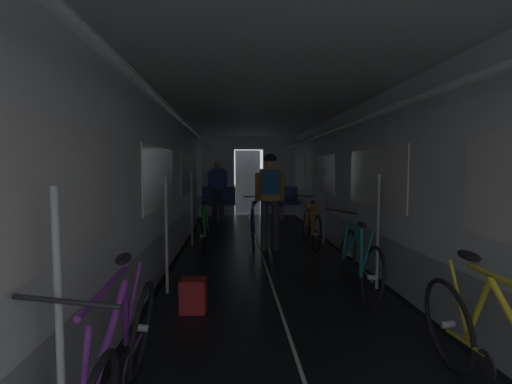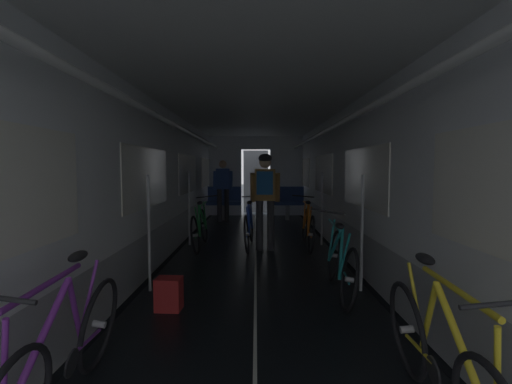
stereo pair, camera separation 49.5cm
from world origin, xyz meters
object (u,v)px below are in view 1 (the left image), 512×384
Objects in this scene: bicycle_purple at (122,358)px; bicycle_blue_in_aisle at (253,227)px; bench_seat_far_left at (218,200)px; bicycle_yellow at (495,353)px; person_cyclist_aisle at (270,191)px; backpack_on_floor at (193,296)px; bicycle_orange at (311,227)px; person_standing_near_bench at (218,186)px; bench_seat_far_right at (281,200)px; bicycle_green at (204,228)px; bicycle_teal at (358,261)px.

bicycle_purple is 1.00× the size of bicycle_blue_in_aisle.
bicycle_yellow is (1.96, -8.23, -0.19)m from bench_seat_far_left.
person_cyclist_aisle is 3.04m from backpack_on_floor.
bench_seat_far_left is 2.89× the size of backpack_on_floor.
bicycle_orange reaches higher than bicycle_blue_in_aisle.
person_standing_near_bench reaches higher than bicycle_blue_in_aisle.
bicycle_orange is 1.00× the size of bicycle_blue_in_aisle.
backpack_on_floor is at bearing -105.33° from bench_seat_far_right.
bicycle_green is at bearing 170.74° from person_cyclist_aisle.
person_standing_near_bench is (-1.87, 3.23, 0.59)m from bicycle_orange.
backpack_on_floor is at bearing -89.98° from bench_seat_far_left.
bicycle_yellow is 4.52m from person_cyclist_aisle.
backpack_on_floor is at bearing -111.56° from person_cyclist_aisle.
bicycle_purple is at bearing -104.00° from bench_seat_far_right.
bicycle_purple is 2.19m from bicycle_yellow.
bicycle_purple is 1.01× the size of person_standing_near_bench.
bicycle_purple is 0.98× the size of person_cyclist_aisle.
bicycle_teal reaches higher than bicycle_blue_in_aisle.
bicycle_blue_in_aisle is 3.36m from person_standing_near_bench.
person_standing_near_bench is at bearing 90.00° from backpack_on_floor.
bicycle_teal is 1.01× the size of person_standing_near_bench.
person_standing_near_bench is 4.96× the size of backpack_on_floor.
bench_seat_far_right is 3.95m from person_cyclist_aisle.
bench_seat_far_right is at bearing 91.11° from bicycle_yellow.
bicycle_yellow is at bearing -65.54° from bicycle_green.
bicycle_purple is at bearing -91.62° from bench_seat_far_left.
bench_seat_far_left is at bearing 88.38° from bicycle_purple.
bench_seat_far_right is at bearing 62.26° from bicycle_green.
person_cyclist_aisle reaches higher than bicycle_green.
backpack_on_floor is at bearing -90.00° from person_standing_near_bench.
bench_seat_far_left is at bearing 117.42° from bicycle_orange.
bench_seat_far_right is at bearing 11.83° from person_standing_near_bench.
bicycle_blue_in_aisle is at bearing -105.89° from bench_seat_far_right.
bench_seat_far_left is at bearing 180.00° from bench_seat_far_right.
person_cyclist_aisle is at bearing 73.13° from bicycle_purple.
bench_seat_far_left is at bearing 107.29° from bicycle_teal.
bicycle_yellow is (0.06, -2.15, 0.00)m from bicycle_teal.
bicycle_purple is 2.96m from bicycle_teal.
person_cyclist_aisle reaches higher than bicycle_orange.
bicycle_green is at bearing -91.93° from bench_seat_far_left.
bicycle_yellow reaches higher than bicycle_blue_in_aisle.
person_standing_near_bench is at bearing -89.59° from bench_seat_far_left.
bicycle_teal is at bearing -89.11° from bench_seat_far_right.
bench_seat_far_right is 1.88m from person_standing_near_bench.
bicycle_teal is at bearing -69.78° from person_cyclist_aisle.
bicycle_teal reaches higher than bicycle_green.
person_cyclist_aisle reaches higher than bench_seat_far_left.
backpack_on_floor is (-1.87, -2.95, -0.21)m from bicycle_orange.
backpack_on_floor is at bearing 81.63° from bicycle_purple.
bench_seat_far_left is at bearing 102.25° from bicycle_blue_in_aisle.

